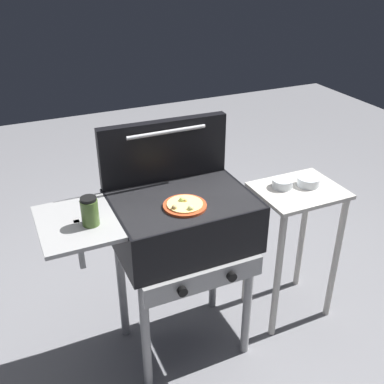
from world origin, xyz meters
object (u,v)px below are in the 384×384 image
topping_bowl_far (282,184)px  topping_bowl_near (308,182)px  grill (180,226)px  sauce_jar (90,211)px  prep_table (294,227)px  pizza_cheese (185,205)px

topping_bowl_far → topping_bowl_near: bearing=-15.2°
topping_bowl_near → grill: bearing=-178.5°
grill → sauce_jar: size_ratio=7.65×
prep_table → topping_bowl_far: 0.27m
pizza_cheese → sauce_jar: (-0.41, 0.03, 0.05)m
pizza_cheese → prep_table: 0.77m
pizza_cheese → topping_bowl_far: 0.63m
grill → sauce_jar: 0.46m
sauce_jar → topping_bowl_far: (1.02, 0.10, -0.14)m
topping_bowl_far → grill: bearing=-174.6°
grill → topping_bowl_far: 0.61m
pizza_cheese → topping_bowl_near: size_ratio=1.65×
sauce_jar → topping_bowl_far: sauce_jar is taller
pizza_cheese → grill: bearing=84.3°
grill → topping_bowl_far: bearing=5.4°
topping_bowl_near → sauce_jar: bearing=-176.8°
prep_table → topping_bowl_near: bearing=12.8°
grill → pizza_cheese: (-0.01, -0.08, 0.15)m
sauce_jar → prep_table: 1.16m
grill → prep_table: 0.70m
pizza_cheese → prep_table: (0.68, 0.08, -0.34)m
grill → pizza_cheese: bearing=-95.7°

